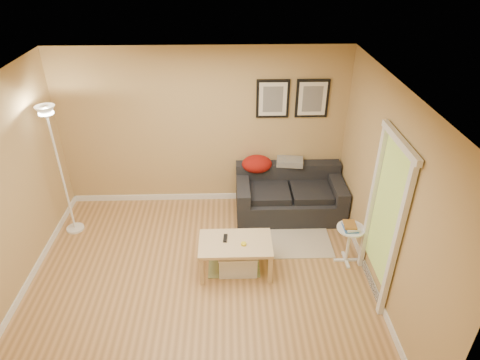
{
  "coord_description": "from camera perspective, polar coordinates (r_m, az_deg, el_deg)",
  "views": [
    {
      "loc": [
        0.4,
        -4.04,
        3.97
      ],
      "look_at": [
        0.55,
        0.85,
        1.05
      ],
      "focal_mm": 31.15,
      "sensor_mm": 36.0,
      "label": 1
    }
  ],
  "objects": [
    {
      "name": "wall_right",
      "position": [
        5.18,
        19.46,
        -2.16
      ],
      "size": [
        0.0,
        4.0,
        4.0
      ],
      "primitive_type": "plane",
      "rotation": [
        1.57,
        0.0,
        -1.57
      ],
      "color": "tan",
      "rests_on": "ground"
    },
    {
      "name": "tape_roll",
      "position": [
        5.45,
        0.5,
        -8.76
      ],
      "size": [
        0.07,
        0.07,
        0.03
      ],
      "primitive_type": "cylinder",
      "color": "yellow",
      "rests_on": "coffee_table"
    },
    {
      "name": "floor_lamp",
      "position": [
        6.5,
        -23.2,
        0.52
      ],
      "size": [
        0.26,
        0.26,
        2.03
      ],
      "primitive_type": null,
      "color": "white",
      "rests_on": "ground"
    },
    {
      "name": "baseboard_left",
      "position": [
        6.22,
        -27.07,
        -12.42
      ],
      "size": [
        0.02,
        4.0,
        0.1
      ],
      "primitive_type": "cube",
      "color": "white",
      "rests_on": "ground"
    },
    {
      "name": "coffee_table",
      "position": [
        5.66,
        -0.62,
        -10.41
      ],
      "size": [
        1.07,
        0.79,
        0.48
      ],
      "primitive_type": null,
      "rotation": [
        0.0,
        0.0,
        -0.23
      ],
      "color": "#D8B783",
      "rests_on": "ground"
    },
    {
      "name": "green_runner",
      "position": [
        5.88,
        -0.83,
        -11.56
      ],
      "size": [
        0.7,
        0.5,
        0.01
      ],
      "primitive_type": "cube",
      "color": "#668C4C",
      "rests_on": "ground"
    },
    {
      "name": "sofa",
      "position": [
        6.7,
        6.83,
        -1.87
      ],
      "size": [
        1.7,
        0.9,
        0.75
      ],
      "primitive_type": null,
      "color": "black",
      "rests_on": "ground"
    },
    {
      "name": "framed_print_left",
      "position": [
        6.43,
        4.51,
        11.02
      ],
      "size": [
        0.5,
        0.04,
        0.6
      ],
      "primitive_type": null,
      "color": "black",
      "rests_on": "wall_back"
    },
    {
      "name": "red_throw",
      "position": [
        6.68,
        2.33,
        2.2
      ],
      "size": [
        0.48,
        0.36,
        0.28
      ],
      "primitive_type": null,
      "color": "maroon",
      "rests_on": "sofa"
    },
    {
      "name": "storage_bin",
      "position": [
        5.71,
        -0.29,
        -10.96
      ],
      "size": [
        0.52,
        0.38,
        0.32
      ],
      "primitive_type": null,
      "color": "white",
      "rests_on": "ground"
    },
    {
      "name": "ceiling",
      "position": [
        4.28,
        -7.19,
        11.94
      ],
      "size": [
        4.5,
        4.5,
        0.0
      ],
      "primitive_type": "plane",
      "rotation": [
        3.14,
        0.0,
        0.0
      ],
      "color": "white",
      "rests_on": "wall_back"
    },
    {
      "name": "baseboard_right",
      "position": [
        5.92,
        17.25,
        -12.37
      ],
      "size": [
        0.02,
        4.0,
        0.1
      ],
      "primitive_type": "cube",
      "color": "white",
      "rests_on": "ground"
    },
    {
      "name": "baseboard_back",
      "position": [
        7.2,
        -4.65,
        -2.25
      ],
      "size": [
        4.5,
        0.02,
        0.1
      ],
      "primitive_type": "cube",
      "color": "white",
      "rests_on": "ground"
    },
    {
      "name": "doorway",
      "position": [
        5.2,
        18.94,
        -5.62
      ],
      "size": [
        0.12,
        1.01,
        2.13
      ],
      "primitive_type": null,
      "color": "white",
      "rests_on": "ground"
    },
    {
      "name": "framed_print_right",
      "position": [
        6.52,
        9.86,
        10.95
      ],
      "size": [
        0.5,
        0.04,
        0.6
      ],
      "primitive_type": null,
      "color": "black",
      "rests_on": "wall_back"
    },
    {
      "name": "plaid_throw",
      "position": [
        6.77,
        6.84,
        2.51
      ],
      "size": [
        0.45,
        0.32,
        0.1
      ],
      "primitive_type": null,
      "rotation": [
        0.0,
        0.0,
        -0.14
      ],
      "color": "tan",
      "rests_on": "sofa"
    },
    {
      "name": "wall_front",
      "position": [
        3.38,
        -8.49,
        -21.78
      ],
      "size": [
        4.5,
        0.0,
        4.5
      ],
      "primitive_type": "plane",
      "rotation": [
        -1.57,
        0.0,
        0.0
      ],
      "color": "tan",
      "rests_on": "ground"
    },
    {
      "name": "floor",
      "position": [
        5.68,
        -5.45,
        -13.71
      ],
      "size": [
        4.5,
        4.5,
        0.0
      ],
      "primitive_type": "plane",
      "color": "tan",
      "rests_on": "ground"
    },
    {
      "name": "remote_control",
      "position": [
        5.56,
        -2.03,
        -7.96
      ],
      "size": [
        0.06,
        0.16,
        0.02
      ],
      "primitive_type": "cube",
      "rotation": [
        0.0,
        0.0,
        -0.07
      ],
      "color": "black",
      "rests_on": "coffee_table"
    },
    {
      "name": "area_rug",
      "position": [
        6.34,
        6.59,
        -8.11
      ],
      "size": [
        1.25,
        0.85,
        0.01
      ],
      "primitive_type": "cube",
      "color": "beige",
      "rests_on": "ground"
    },
    {
      "name": "wall_back",
      "position": [
        6.61,
        -5.11,
        6.91
      ],
      "size": [
        4.5,
        0.0,
        4.5
      ],
      "primitive_type": "plane",
      "rotation": [
        1.57,
        0.0,
        0.0
      ],
      "color": "tan",
      "rests_on": "ground"
    },
    {
      "name": "book_stack",
      "position": [
        5.75,
        14.87,
        -6.11
      ],
      "size": [
        0.23,
        0.28,
        0.07
      ],
      "primitive_type": null,
      "rotation": [
        0.0,
        0.0,
        0.27
      ],
      "color": "#325D96",
      "rests_on": "side_table"
    },
    {
      "name": "side_table",
      "position": [
        5.95,
        14.6,
        -8.56
      ],
      "size": [
        0.38,
        0.38,
        0.58
      ],
      "primitive_type": null,
      "color": "white",
      "rests_on": "ground"
    }
  ]
}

